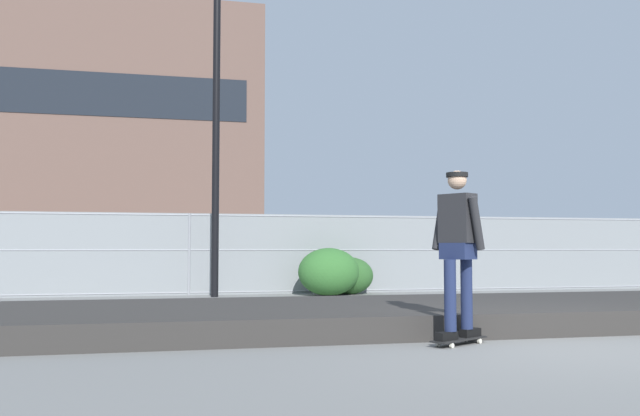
{
  "coord_description": "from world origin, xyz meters",
  "views": [
    {
      "loc": [
        -4.19,
        -6.68,
        1.05
      ],
      "look_at": [
        -1.6,
        4.21,
        1.71
      ],
      "focal_mm": 38.86,
      "sensor_mm": 36.0,
      "label": 1
    }
  ],
  "objects_px": {
    "skater": "(458,242)",
    "street_lamp": "(216,88)",
    "shrub_center": "(350,276)",
    "parked_car_near": "(193,256)",
    "shrub_left": "(329,272)",
    "skateboard": "(459,340)"
  },
  "relations": [
    {
      "from": "street_lamp",
      "to": "shrub_center",
      "type": "distance_m",
      "value": 5.2
    },
    {
      "from": "street_lamp",
      "to": "shrub_left",
      "type": "xyz_separation_m",
      "value": [
        2.5,
        -0.21,
        -4.06
      ]
    },
    {
      "from": "parked_car_near",
      "to": "skater",
      "type": "bearing_deg",
      "value": -80.25
    },
    {
      "from": "shrub_left",
      "to": "shrub_center",
      "type": "xyz_separation_m",
      "value": [
        0.6,
        0.39,
        -0.11
      ]
    },
    {
      "from": "shrub_left",
      "to": "shrub_center",
      "type": "distance_m",
      "value": 0.72
    },
    {
      "from": "skateboard",
      "to": "parked_car_near",
      "type": "bearing_deg",
      "value": 99.75
    },
    {
      "from": "skateboard",
      "to": "shrub_center",
      "type": "distance_m",
      "value": 8.42
    },
    {
      "from": "skateboard",
      "to": "shrub_left",
      "type": "bearing_deg",
      "value": 86.19
    },
    {
      "from": "skateboard",
      "to": "parked_car_near",
      "type": "distance_m",
      "value": 13.05
    },
    {
      "from": "skater",
      "to": "street_lamp",
      "type": "distance_m",
      "value": 9.08
    },
    {
      "from": "street_lamp",
      "to": "shrub_left",
      "type": "relative_size",
      "value": 5.43
    },
    {
      "from": "street_lamp",
      "to": "shrub_center",
      "type": "bearing_deg",
      "value": 3.31
    },
    {
      "from": "skater",
      "to": "shrub_left",
      "type": "relative_size",
      "value": 1.34
    },
    {
      "from": "shrub_left",
      "to": "shrub_center",
      "type": "relative_size",
      "value": 1.25
    },
    {
      "from": "street_lamp",
      "to": "parked_car_near",
      "type": "bearing_deg",
      "value": 92.82
    },
    {
      "from": "parked_car_near",
      "to": "shrub_left",
      "type": "relative_size",
      "value": 3.28
    },
    {
      "from": "shrub_left",
      "to": "street_lamp",
      "type": "bearing_deg",
      "value": 175.1
    },
    {
      "from": "skateboard",
      "to": "skater",
      "type": "relative_size",
      "value": 0.43
    },
    {
      "from": "shrub_center",
      "to": "skater",
      "type": "bearing_deg",
      "value": -97.68
    },
    {
      "from": "skateboard",
      "to": "skater",
      "type": "xyz_separation_m",
      "value": [
        0.0,
        0.0,
        1.07
      ]
    },
    {
      "from": "skateboard",
      "to": "street_lamp",
      "type": "bearing_deg",
      "value": 103.61
    },
    {
      "from": "shrub_center",
      "to": "street_lamp",
      "type": "bearing_deg",
      "value": -176.69
    }
  ]
}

